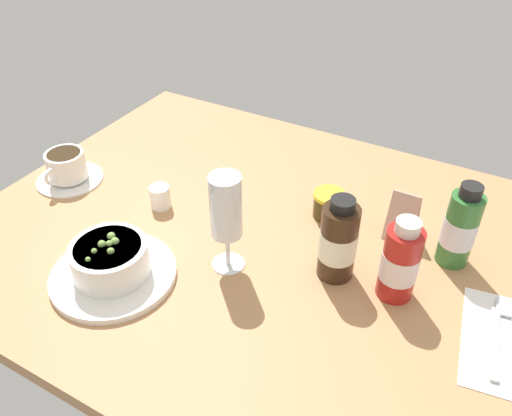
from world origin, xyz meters
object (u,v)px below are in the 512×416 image
cutlery_setting (505,340)px  sauce_bottle_green (460,228)px  coffee_cup (67,168)px  menu_card (403,215)px  jam_jar (329,204)px  creamer_jug (160,197)px  sauce_bottle_red (400,262)px  porridge_bowl (111,263)px  sauce_bottle_brown (338,241)px  wine_glass (226,211)px

cutlery_setting → sauce_bottle_green: (-11.10, 14.17, 6.87)cm
cutlery_setting → coffee_cup: (-87.84, -0.13, 2.78)cm
cutlery_setting → menu_card: menu_card is taller
cutlery_setting → jam_jar: (-34.91, 15.36, 2.43)cm
menu_card → coffee_cup: bearing=-165.9°
creamer_jug → sauce_bottle_green: (53.88, 12.22, 4.73)cm
cutlery_setting → sauce_bottle_red: size_ratio=1.42×
sauce_bottle_green → menu_card: size_ratio=1.69×
cutlery_setting → coffee_cup: bearing=-179.9°
porridge_bowl → sauce_bottle_brown: 37.60cm
coffee_cup → sauce_bottle_brown: (60.14, 1.35, 4.02)cm
wine_glass → sauce_bottle_red: 28.55cm
sauce_bottle_green → menu_card: bearing=166.0°
porridge_bowl → jam_jar: porridge_bowl is taller
wine_glass → sauce_bottle_green: 39.28cm
wine_glass → sauce_bottle_green: bearing=30.8°
porridge_bowl → cutlery_setting: bearing=16.7°
jam_jar → creamer_jug: bearing=-156.0°
porridge_bowl → cutlery_setting: size_ratio=0.99×
coffee_cup → sauce_bottle_brown: bearing=1.3°
sauce_bottle_green → sauce_bottle_red: (-6.41, -12.56, -0.41)cm
coffee_cup → jam_jar: (52.92, 15.49, -0.34)cm
wine_glass → menu_card: wine_glass is taller
coffee_cup → sauce_bottle_green: sauce_bottle_green is taller
porridge_bowl → sauce_bottle_red: sauce_bottle_red is taller
coffee_cup → wine_glass: 44.44cm
sauce_bottle_brown → sauce_bottle_red: 10.20cm
sauce_bottle_brown → porridge_bowl: bearing=-149.2°
porridge_bowl → jam_jar: (24.92, 33.27, -0.52)cm
coffee_cup → jam_jar: bearing=16.3°
cutlery_setting → menu_card: 27.14cm
sauce_bottle_red → menu_card: (-3.48, 15.02, -2.09)cm
cutlery_setting → menu_card: size_ratio=2.27×
porridge_bowl → coffee_cup: porridge_bowl is taller
porridge_bowl → creamer_jug: 20.53cm
wine_glass → jam_jar: 24.96cm
cutlery_setting → jam_jar: 38.22cm
porridge_bowl → creamer_jug: (-5.15, 19.86, -0.81)cm
sauce_bottle_green → cutlery_setting: bearing=-51.9°
cutlery_setting → sauce_bottle_red: (-17.51, 1.61, 6.46)cm
coffee_cup → creamer_jug: 22.96cm
wine_glass → sauce_bottle_green: (33.52, 19.97, -4.59)cm
jam_jar → sauce_bottle_red: sauce_bottle_red is taller
wine_glass → sauce_bottle_brown: size_ratio=1.18×
porridge_bowl → jam_jar: bearing=53.2°
coffee_cup → sauce_bottle_red: bearing=1.4°
jam_jar → sauce_bottle_green: size_ratio=0.39×
creamer_jug → sauce_bottle_brown: (37.29, -0.72, 4.66)cm
wine_glass → sauce_bottle_brown: (16.92, 7.02, -4.66)cm
coffee_cup → jam_jar: size_ratio=2.27×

